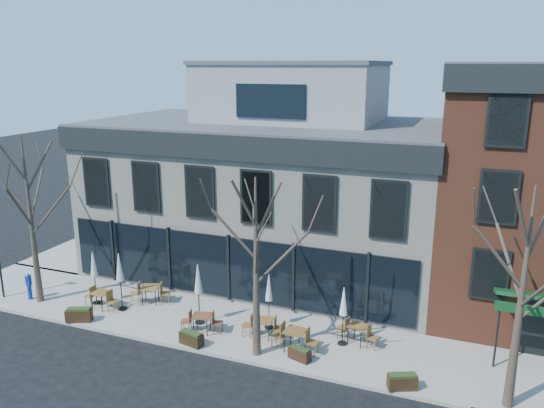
% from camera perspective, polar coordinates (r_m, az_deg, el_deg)
% --- Properties ---
extents(ground, '(120.00, 120.00, 0.00)m').
position_cam_1_polar(ground, '(25.80, -4.50, -10.70)').
color(ground, black).
rests_on(ground, ground).
extents(sidewalk_front, '(33.50, 4.70, 0.15)m').
position_cam_1_polar(sidewalk_front, '(22.86, 0.69, -13.99)').
color(sidewalk_front, gray).
rests_on(sidewalk_front, ground).
extents(sidewalk_side, '(4.50, 12.00, 0.15)m').
position_cam_1_polar(sidewalk_side, '(36.16, -16.61, -3.57)').
color(sidewalk_side, gray).
rests_on(sidewalk_side, ground).
extents(corner_building, '(18.39, 10.39, 11.10)m').
position_cam_1_polar(corner_building, '(28.63, -0.19, 1.96)').
color(corner_building, beige).
rests_on(corner_building, ground).
extents(red_brick_building, '(8.20, 11.78, 11.18)m').
position_cam_1_polar(red_brick_building, '(26.63, 26.63, 1.40)').
color(red_brick_building, brown).
rests_on(red_brick_building, ground).
extents(tree_corner, '(3.93, 3.98, 7.92)m').
position_cam_1_polar(tree_corner, '(26.67, -24.51, -1.43)').
color(tree_corner, '#382B21').
rests_on(tree_corner, sidewalk_front).
extents(tree_mid, '(3.50, 3.55, 7.04)m').
position_cam_1_polar(tree_mid, '(19.88, -1.70, -6.73)').
color(tree_mid, '#382B21').
rests_on(tree_mid, sidewalk_front).
extents(tree_right, '(3.72, 3.77, 7.48)m').
position_cam_1_polar(tree_right, '(18.53, 25.27, -9.12)').
color(tree_right, '#382B21').
rests_on(tree_right, sidewalk_front).
extents(call_box, '(0.27, 0.27, 1.34)m').
position_cam_1_polar(call_box, '(28.12, -24.68, -7.96)').
color(call_box, '#0C2B9F').
rests_on(call_box, sidewalk_front).
extents(cafe_set_0, '(1.90, 0.83, 0.98)m').
position_cam_1_polar(cafe_set_0, '(26.01, -17.87, -9.60)').
color(cafe_set_0, brown).
rests_on(cafe_set_0, sidewalk_front).
extents(cafe_set_1, '(1.97, 1.13, 1.01)m').
position_cam_1_polar(cafe_set_1, '(25.93, -12.96, -9.28)').
color(cafe_set_1, brown).
rests_on(cafe_set_1, sidewalk_front).
extents(cafe_set_2, '(1.86, 0.88, 0.95)m').
position_cam_1_polar(cafe_set_2, '(22.95, -7.56, -12.42)').
color(cafe_set_2, brown).
rests_on(cafe_set_2, sidewalk_front).
extents(cafe_set_3, '(1.87, 0.83, 0.97)m').
position_cam_1_polar(cafe_set_3, '(22.38, -0.93, -13.01)').
color(cafe_set_3, brown).
rests_on(cafe_set_3, sidewalk_front).
extents(cafe_set_4, '(2.01, 0.86, 1.04)m').
position_cam_1_polar(cafe_set_4, '(21.48, 2.47, -14.18)').
color(cafe_set_4, brown).
rests_on(cafe_set_4, sidewalk_front).
extents(cafe_set_5, '(1.85, 0.91, 0.95)m').
position_cam_1_polar(cafe_set_5, '(22.21, 9.20, -13.47)').
color(cafe_set_5, brown).
rests_on(cafe_set_5, sidewalk_front).
extents(umbrella_0, '(0.42, 0.42, 2.60)m').
position_cam_1_polar(umbrella_0, '(26.11, -18.63, -6.42)').
color(umbrella_0, black).
rests_on(umbrella_0, sidewalk_front).
extents(umbrella_1, '(0.43, 0.43, 2.72)m').
position_cam_1_polar(umbrella_1, '(25.10, -16.08, -6.87)').
color(umbrella_1, black).
rests_on(umbrella_1, sidewalk_front).
extents(umbrella_2, '(0.43, 0.43, 2.71)m').
position_cam_1_polar(umbrella_2, '(23.12, -7.94, -8.32)').
color(umbrella_2, black).
rests_on(umbrella_2, sidewalk_front).
extents(umbrella_3, '(0.39, 0.39, 2.43)m').
position_cam_1_polar(umbrella_3, '(22.58, -0.34, -9.30)').
color(umbrella_3, black).
rests_on(umbrella_3, sidewalk_front).
extents(umbrella_4, '(0.39, 0.39, 2.45)m').
position_cam_1_polar(umbrella_4, '(21.52, 7.70, -10.67)').
color(umbrella_4, black).
rests_on(umbrella_4, sidewalk_front).
extents(planter_0, '(1.18, 0.82, 0.61)m').
position_cam_1_polar(planter_0, '(25.20, -20.05, -11.12)').
color(planter_0, '#332011').
rests_on(planter_0, sidewalk_front).
extents(planter_1, '(1.07, 0.61, 0.57)m').
position_cam_1_polar(planter_1, '(22.19, -8.66, -14.08)').
color(planter_1, black).
rests_on(planter_1, sidewalk_front).
extents(planter_2, '(0.95, 0.61, 0.50)m').
position_cam_1_polar(planter_2, '(21.02, 2.99, -15.79)').
color(planter_2, black).
rests_on(planter_2, sidewalk_front).
extents(planter_3, '(1.09, 0.78, 0.57)m').
position_cam_1_polar(planter_3, '(19.91, 13.84, -18.04)').
color(planter_3, '#322110').
rests_on(planter_3, sidewalk_front).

